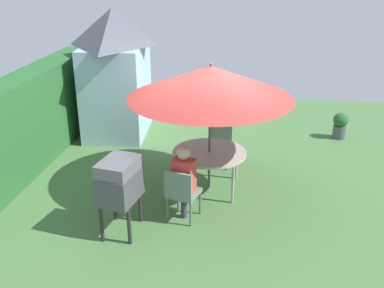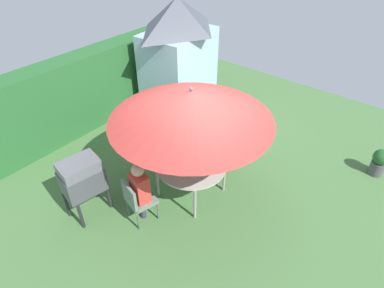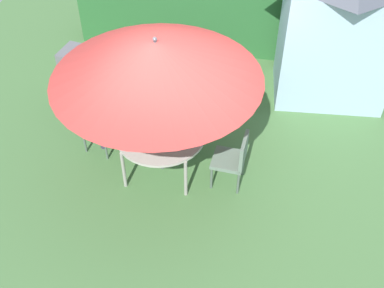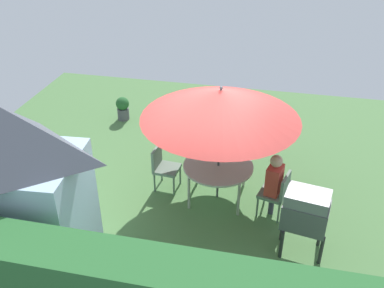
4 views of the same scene
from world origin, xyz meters
TOP-DOWN VIEW (x-y plane):
  - ground_plane at (0.00, 0.00)m, footprint 11.00×11.00m
  - hedge_backdrop at (0.00, 3.50)m, footprint 5.87×0.63m
  - garden_shed at (2.05, 2.33)m, footprint 2.06×1.55m
  - patio_table at (-0.44, -0.14)m, footprint 1.32×1.32m
  - patio_umbrella at (-0.44, -0.14)m, footprint 2.83×2.83m
  - bbq_grill at (-2.02, 1.02)m, footprint 0.78×0.61m
  - chair_near_shed at (-1.57, 0.17)m, footprint 0.57×0.57m
  - chair_far_side at (0.67, -0.22)m, footprint 0.50×0.49m
  - potted_plant_by_shed at (2.48, -2.84)m, footprint 0.34×0.34m
  - person_in_red at (-1.49, 0.15)m, footprint 0.32×0.39m

SIDE VIEW (x-z plane):
  - ground_plane at x=0.00m, z-range 0.00..0.00m
  - potted_plant_by_shed at x=2.48m, z-range 0.02..0.63m
  - chair_near_shed at x=-1.57m, z-range 0.07..0.97m
  - chair_far_side at x=0.67m, z-range 0.07..0.97m
  - patio_table at x=-0.44m, z-range 0.31..1.04m
  - person_in_red at x=-1.49m, z-range 0.15..1.41m
  - bbq_grill at x=-2.02m, z-range 0.25..1.45m
  - hedge_backdrop at x=0.00m, z-range 0.00..1.86m
  - garden_shed at x=2.05m, z-range 0.03..2.93m
  - patio_umbrella at x=-0.44m, z-range 0.83..3.16m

